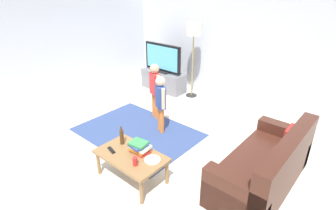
{
  "coord_description": "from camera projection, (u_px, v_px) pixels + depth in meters",
  "views": [
    {
      "loc": [
        2.73,
        -2.58,
        2.62
      ],
      "look_at": [
        0.0,
        0.6,
        0.65
      ],
      "focal_mm": 28.36,
      "sensor_mm": 36.0,
      "label": 1
    }
  ],
  "objects": [
    {
      "name": "wall_left",
      "position": [
        44.0,
        46.0,
        5.69
      ],
      "size": [
        0.12,
        6.0,
        2.7
      ],
      "primitive_type": "cube",
      "color": "silver",
      "rests_on": "ground"
    },
    {
      "name": "child_center",
      "position": [
        161.0,
        99.0,
        4.82
      ],
      "size": [
        0.33,
        0.23,
        1.1
      ],
      "color": "orange",
      "rests_on": "ground"
    },
    {
      "name": "bottle",
      "position": [
        122.0,
        137.0,
        3.9
      ],
      "size": [
        0.06,
        0.06,
        0.3
      ],
      "color": "#4C3319",
      "rests_on": "coffee_table"
    },
    {
      "name": "wall_back",
      "position": [
        237.0,
        43.0,
        5.98
      ],
      "size": [
        6.0,
        0.12,
        2.7
      ],
      "primitive_type": "cube",
      "color": "silver",
      "rests_on": "ground"
    },
    {
      "name": "ground",
      "position": [
        145.0,
        151.0,
        4.5
      ],
      "size": [
        7.8,
        7.8,
        0.0
      ],
      "primitive_type": "plane",
      "color": "beige"
    },
    {
      "name": "plate",
      "position": [
        152.0,
        160.0,
        3.58
      ],
      "size": [
        0.22,
        0.22,
        0.02
      ],
      "color": "white",
      "rests_on": "coffee_table"
    },
    {
      "name": "book_stack",
      "position": [
        139.0,
        147.0,
        3.72
      ],
      "size": [
        0.3,
        0.25,
        0.17
      ],
      "color": "red",
      "rests_on": "coffee_table"
    },
    {
      "name": "child_near_tv",
      "position": [
        155.0,
        86.0,
        5.33
      ],
      "size": [
        0.37,
        0.22,
        1.16
      ],
      "color": "orange",
      "rests_on": "ground"
    },
    {
      "name": "tv_remote",
      "position": [
        111.0,
        150.0,
        3.78
      ],
      "size": [
        0.18,
        0.09,
        0.02
      ],
      "primitive_type": "cube",
      "rotation": [
        0.0,
        0.0,
        -0.25
      ],
      "color": "black",
      "rests_on": "coffee_table"
    },
    {
      "name": "couch",
      "position": [
        267.0,
        169.0,
        3.62
      ],
      "size": [
        0.8,
        1.8,
        0.86
      ],
      "color": "#472319",
      "rests_on": "ground"
    },
    {
      "name": "coffee_table",
      "position": [
        131.0,
        157.0,
        3.73
      ],
      "size": [
        1.0,
        0.6,
        0.42
      ],
      "color": "olive",
      "rests_on": "ground"
    },
    {
      "name": "tv_stand",
      "position": [
        163.0,
        81.0,
        6.93
      ],
      "size": [
        1.2,
        0.44,
        0.5
      ],
      "color": "slate",
      "rests_on": "ground"
    },
    {
      "name": "tv",
      "position": [
        163.0,
        58.0,
        6.65
      ],
      "size": [
        1.1,
        0.28,
        0.71
      ],
      "color": "black",
      "rests_on": "tv_stand"
    },
    {
      "name": "floor_lamp",
      "position": [
        194.0,
        33.0,
        6.0
      ],
      "size": [
        0.36,
        0.36,
        1.78
      ],
      "color": "#262626",
      "rests_on": "ground"
    },
    {
      "name": "soda_can",
      "position": [
        135.0,
        161.0,
        3.47
      ],
      "size": [
        0.07,
        0.07,
        0.12
      ],
      "primitive_type": "cylinder",
      "color": "red",
      "rests_on": "coffee_table"
    },
    {
      "name": "area_rug",
      "position": [
        138.0,
        132.0,
        5.06
      ],
      "size": [
        2.2,
        1.6,
        0.01
      ],
      "primitive_type": "cube",
      "color": "#33477A",
      "rests_on": "ground"
    }
  ]
}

